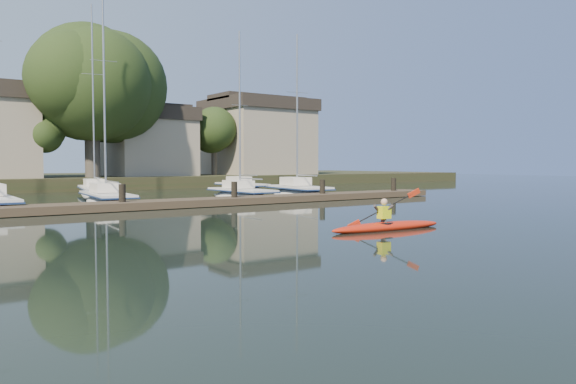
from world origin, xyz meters
TOP-DOWN VIEW (x-y plane):
  - ground at (0.00, 0.00)m, footprint 160.00×160.00m
  - kayak at (1.29, 1.33)m, footprint 4.55×1.11m
  - dock at (0.00, 14.00)m, footprint 34.00×2.00m
  - sailboat_2 at (-2.08, 19.05)m, footprint 2.75×8.19m
  - sailboat_3 at (6.35, 18.78)m, footprint 2.04×7.21m
  - sailboat_4 at (10.70, 18.60)m, footprint 3.10×7.33m
  - sailboat_6 at (-0.15, 27.43)m, footprint 3.62×9.08m
  - sailboat_7 at (11.24, 26.89)m, footprint 2.27×7.38m
  - shore at (1.61, 40.29)m, footprint 90.00×25.25m

SIDE VIEW (x-z plane):
  - sailboat_4 at x=10.70m, z-range -6.24..5.84m
  - sailboat_7 at x=11.24m, z-range -6.06..5.71m
  - sailboat_3 at x=6.35m, z-range -5.95..5.61m
  - sailboat_2 at x=-2.08m, z-range -6.81..6.48m
  - sailboat_6 at x=-0.15m, z-range -7.23..6.90m
  - ground at x=0.00m, z-range 0.00..0.00m
  - kayak at x=1.29m, z-range -0.55..0.90m
  - dock at x=0.00m, z-range -0.70..1.10m
  - shore at x=1.61m, z-range -3.15..9.60m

